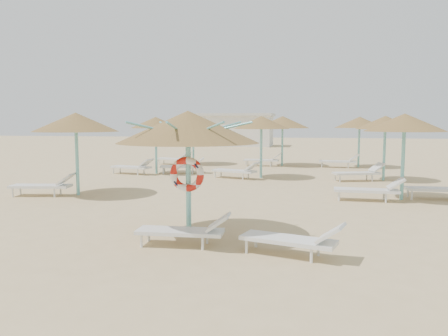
# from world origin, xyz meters

# --- Properties ---
(ground) EXTENTS (120.00, 120.00, 0.00)m
(ground) POSITION_xyz_m (0.00, 0.00, 0.00)
(ground) COLOR tan
(ground) RESTS_ON ground
(main_palapa) EXTENTS (2.93, 2.93, 2.62)m
(main_palapa) POSITION_xyz_m (-0.48, 0.09, 2.27)
(main_palapa) COLOR #6FC1C0
(main_palapa) RESTS_ON ground
(lounger_main_a) EXTENTS (1.83, 0.63, 0.66)m
(lounger_main_a) POSITION_xyz_m (-0.33, -0.60, 0.31)
(lounger_main_a) COLOR silver
(lounger_main_a) RESTS_ON ground
(lounger_main_b) EXTENTS (1.91, 1.01, 0.66)m
(lounger_main_b) POSITION_xyz_m (1.75, -0.85, 0.32)
(lounger_main_b) COLOR silver
(lounger_main_b) RESTS_ON ground
(palapa_field) EXTENTS (14.57, 13.97, 2.72)m
(palapa_field) POSITION_xyz_m (-0.33, 11.24, 2.30)
(palapa_field) COLOR #6FC1C0
(palapa_field) RESTS_ON ground
(service_hut) EXTENTS (8.40, 4.40, 3.25)m
(service_hut) POSITION_xyz_m (-6.00, 35.00, 1.64)
(service_hut) COLOR silver
(service_hut) RESTS_ON ground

